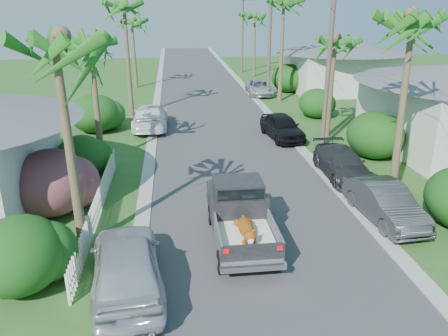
{
  "coord_description": "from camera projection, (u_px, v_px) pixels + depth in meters",
  "views": [
    {
      "loc": [
        -2.93,
        -10.43,
        7.83
      ],
      "look_at": [
        -0.92,
        6.54,
        1.4
      ],
      "focal_mm": 35.0,
      "sensor_mm": 36.0,
      "label": 1
    }
  ],
  "objects": [
    {
      "name": "palm_l_d",
      "position": [
        132.0,
        20.0,
        41.39
      ],
      "size": [
        4.4,
        4.4,
        7.7
      ],
      "color": "brown",
      "rests_on": "ground"
    },
    {
      "name": "palm_r_a",
      "position": [
        416.0,
        16.0,
        16.43
      ],
      "size": [
        4.4,
        4.4,
        8.7
      ],
      "color": "brown",
      "rests_on": "ground"
    },
    {
      "name": "palm_l_b",
      "position": [
        90.0,
        41.0,
        21.01
      ],
      "size": [
        4.4,
        4.4,
        7.4
      ],
      "color": "brown",
      "rests_on": "ground"
    },
    {
      "name": "shrub_l_d",
      "position": [
        95.0,
        113.0,
        28.2
      ],
      "size": [
        3.2,
        3.52,
        2.4
      ],
      "primitive_type": "ellipsoid",
      "color": "#1C4413",
      "rests_on": "ground"
    },
    {
      "name": "parked_car_rf",
      "position": [
        282.0,
        127.0,
        26.86
      ],
      "size": [
        2.28,
        4.6,
        1.51
      ],
      "primitive_type": "imported",
      "rotation": [
        0.0,
        0.0,
        0.12
      ],
      "color": "black",
      "rests_on": "ground"
    },
    {
      "name": "parked_car_ln",
      "position": [
        127.0,
        265.0,
        12.47
      ],
      "size": [
        2.54,
        5.12,
        1.68
      ],
      "primitive_type": "imported",
      "rotation": [
        0.0,
        0.0,
        3.26
      ],
      "color": "silver",
      "rests_on": "ground"
    },
    {
      "name": "curb_right",
      "position": [
        260.0,
        104.0,
        36.47
      ],
      "size": [
        0.6,
        100.0,
        0.06
      ],
      "primitive_type": "cube",
      "color": "#A5A39E",
      "rests_on": "ground"
    },
    {
      "name": "parked_car_rd",
      "position": [
        260.0,
        88.0,
        39.91
      ],
      "size": [
        2.3,
        4.73,
        1.3
      ],
      "primitive_type": "imported",
      "rotation": [
        0.0,
        0.0,
        -0.03
      ],
      "color": "silver",
      "rests_on": "ground"
    },
    {
      "name": "shrub_r_b",
      "position": [
        375.0,
        135.0,
        23.42
      ],
      "size": [
        3.0,
        3.3,
        2.5
      ],
      "primitive_type": "ellipsoid",
      "color": "#1C4413",
      "rests_on": "ground"
    },
    {
      "name": "palm_l_c",
      "position": [
        124.0,
        3.0,
        29.77
      ],
      "size": [
        4.4,
        4.4,
        9.2
      ],
      "color": "brown",
      "rests_on": "ground"
    },
    {
      "name": "parked_car_lf",
      "position": [
        150.0,
        117.0,
        29.07
      ],
      "size": [
        2.28,
        5.49,
        1.59
      ],
      "primitive_type": "imported",
      "rotation": [
        0.0,
        0.0,
        3.13
      ],
      "color": "white",
      "rests_on": "ground"
    },
    {
      "name": "palm_l_a",
      "position": [
        55.0,
        38.0,
        12.44
      ],
      "size": [
        4.4,
        4.4,
        8.2
      ],
      "color": "brown",
      "rests_on": "ground"
    },
    {
      "name": "palm_r_b",
      "position": [
        335.0,
        39.0,
        25.35
      ],
      "size": [
        4.4,
        4.4,
        7.2
      ],
      "color": "brown",
      "rests_on": "ground"
    },
    {
      "name": "utility_pole_c",
      "position": [
        270.0,
        44.0,
        37.79
      ],
      "size": [
        1.6,
        0.26,
        9.0
      ],
      "color": "brown",
      "rests_on": "ground"
    },
    {
      "name": "ground",
      "position": [
        281.0,
        289.0,
        12.78
      ],
      "size": [
        120.0,
        120.0,
        0.0
      ],
      "primitive_type": "plane",
      "color": "#2C5A21",
      "rests_on": "ground"
    },
    {
      "name": "shrub_l_b",
      "position": [
        51.0,
        182.0,
        17.04
      ],
      "size": [
        3.0,
        3.3,
        2.6
      ],
      "primitive_type": "ellipsoid",
      "color": "#C41C66",
      "rests_on": "ground"
    },
    {
      "name": "parked_car_rm",
      "position": [
        342.0,
        164.0,
        20.89
      ],
      "size": [
        1.92,
        4.6,
        1.33
      ],
      "primitive_type": "imported",
      "rotation": [
        0.0,
        0.0,
        -0.01
      ],
      "color": "#2A2C2F",
      "rests_on": "ground"
    },
    {
      "name": "house_right_far",
      "position": [
        341.0,
        68.0,
        41.34
      ],
      "size": [
        9.0,
        8.0,
        4.6
      ],
      "color": "silver",
      "rests_on": "ground"
    },
    {
      "name": "parked_car_rn",
      "position": [
        385.0,
        203.0,
        16.67
      ],
      "size": [
        1.8,
        4.41,
        1.42
      ],
      "primitive_type": "imported",
      "rotation": [
        0.0,
        0.0,
        0.07
      ],
      "color": "#333639",
      "rests_on": "ground"
    },
    {
      "name": "shrub_r_c",
      "position": [
        317.0,
        103.0,
        31.82
      ],
      "size": [
        2.6,
        2.86,
        2.1
      ],
      "primitive_type": "ellipsoid",
      "color": "#1C4413",
      "rests_on": "ground"
    },
    {
      "name": "curb_left",
      "position": [
        156.0,
        106.0,
        35.53
      ],
      "size": [
        0.6,
        100.0,
        0.06
      ],
      "primitive_type": "cube",
      "color": "#A5A39E",
      "rests_on": "ground"
    },
    {
      "name": "shrub_l_c",
      "position": [
        81.0,
        156.0,
        20.9
      ],
      "size": [
        2.4,
        2.64,
        2.0
      ],
      "primitive_type": "ellipsoid",
      "color": "#1C4413",
      "rests_on": "ground"
    },
    {
      "name": "utility_pole_b",
      "position": [
        328.0,
        67.0,
        23.85
      ],
      "size": [
        1.6,
        0.26,
        9.0
      ],
      "color": "brown",
      "rests_on": "ground"
    },
    {
      "name": "utility_pole_d",
      "position": [
        242.0,
        33.0,
        51.74
      ],
      "size": [
        1.6,
        0.26,
        9.0
      ],
      "color": "brown",
      "rests_on": "ground"
    },
    {
      "name": "shrub_l_a",
      "position": [
        19.0,
        255.0,
        12.49
      ],
      "size": [
        2.6,
        2.86,
        2.2
      ],
      "primitive_type": "ellipsoid",
      "color": "#1C4413",
      "rests_on": "ground"
    },
    {
      "name": "palm_r_d",
      "position": [
        255.0,
        15.0,
        48.29
      ],
      "size": [
        4.4,
        4.4,
        8.0
      ],
      "color": "brown",
      "rests_on": "ground"
    },
    {
      "name": "road",
      "position": [
        209.0,
        105.0,
        36.01
      ],
      "size": [
        8.0,
        100.0,
        0.02
      ],
      "primitive_type": "cube",
      "color": "#38383A",
      "rests_on": "ground"
    },
    {
      "name": "pickup_truck",
      "position": [
        239.0,
        211.0,
        15.37
      ],
      "size": [
        1.98,
        5.12,
        2.06
      ],
      "color": "black",
      "rests_on": "ground"
    },
    {
      "name": "picket_fence",
      "position": [
        98.0,
        204.0,
        17.05
      ],
      "size": [
        0.1,
        11.0,
        1.0
      ],
      "primitive_type": "cube",
      "color": "white",
      "rests_on": "ground"
    },
    {
      "name": "palm_r_c",
      "position": [
        284.0,
        0.0,
        34.77
      ],
      "size": [
        4.4,
        4.4,
        9.4
      ],
      "color": "brown",
      "rests_on": "ground"
    },
    {
      "name": "shrub_r_d",
      "position": [
        289.0,
        78.0,
        41.08
      ],
      "size": [
        3.2,
        3.52,
        2.6
      ],
      "primitive_type": "ellipsoid",
      "color": "#1C4413",
      "rests_on": "ground"
    }
  ]
}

